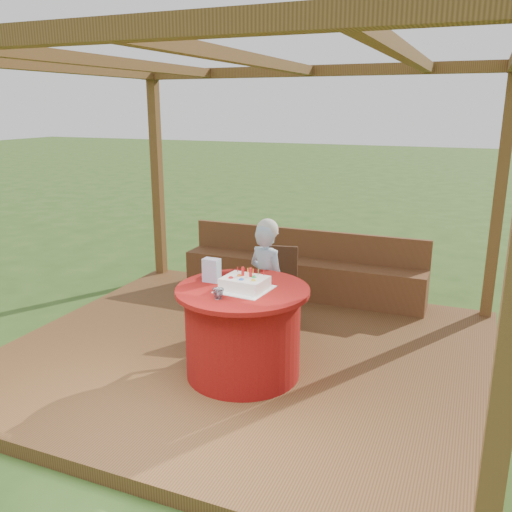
{
  "coord_description": "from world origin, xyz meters",
  "views": [
    {
      "loc": [
        1.93,
        -4.39,
        2.4
      ],
      "look_at": [
        0.0,
        0.25,
        1.0
      ],
      "focal_mm": 38.0,
      "sensor_mm": 36.0,
      "label": 1
    }
  ],
  "objects": [
    {
      "name": "gift_bag",
      "position": [
        -0.16,
        -0.38,
        1.02
      ],
      "size": [
        0.14,
        0.09,
        0.21
      ],
      "primitive_type": "cube",
      "rotation": [
        0.0,
        0.0,
        -0.0
      ],
      "color": "#C17CAC",
      "rests_on": "table"
    },
    {
      "name": "pergola",
      "position": [
        0.0,
        0.0,
        2.41
      ],
      "size": [
        4.5,
        4.0,
        2.72
      ],
      "color": "brown",
      "rests_on": "deck"
    },
    {
      "name": "table",
      "position": [
        0.17,
        -0.44,
        0.52
      ],
      "size": [
        1.14,
        1.14,
        0.79
      ],
      "color": "maroon",
      "rests_on": "deck"
    },
    {
      "name": "ground",
      "position": [
        0.0,
        0.0,
        0.0
      ],
      "size": [
        60.0,
        60.0,
        0.0
      ],
      "primitive_type": "plane",
      "color": "#2C4C19",
      "rests_on": "ground"
    },
    {
      "name": "elderly_woman",
      "position": [
        0.1,
        0.28,
        0.75
      ],
      "size": [
        0.52,
        0.44,
        1.25
      ],
      "color": "#98BFE2",
      "rests_on": "deck"
    },
    {
      "name": "bench",
      "position": [
        0.0,
        1.72,
        0.38
      ],
      "size": [
        3.0,
        0.42,
        0.8
      ],
      "color": "brown",
      "rests_on": "deck"
    },
    {
      "name": "deck",
      "position": [
        0.0,
        0.0,
        0.06
      ],
      "size": [
        4.5,
        4.0,
        0.12
      ],
      "primitive_type": "cube",
      "color": "brown",
      "rests_on": "ground"
    },
    {
      "name": "birthday_cake",
      "position": [
        0.2,
        -0.47,
        0.97
      ],
      "size": [
        0.44,
        0.44,
        0.18
      ],
      "color": "white",
      "rests_on": "table"
    },
    {
      "name": "drinking_glass",
      "position": [
        0.09,
        -0.76,
        0.96
      ],
      "size": [
        0.12,
        0.12,
        0.08
      ],
      "primitive_type": "imported",
      "rotation": [
        0.0,
        0.0,
        -0.34
      ],
      "color": "silver",
      "rests_on": "table"
    },
    {
      "name": "chair",
      "position": [
        0.05,
        0.74,
        0.58
      ],
      "size": [
        0.46,
        0.46,
        0.84
      ],
      "color": "#3D2313",
      "rests_on": "deck"
    }
  ]
}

